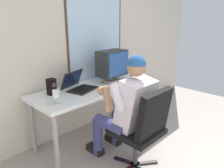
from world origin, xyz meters
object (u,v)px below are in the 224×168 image
Objects in this scene: person_seated at (126,108)px; desk_speaker at (52,87)px; laptop at (78,85)px; crt_monitor at (112,63)px; desk at (94,93)px; office_chair at (145,125)px; coffee_mug at (133,76)px; wine_glass at (56,95)px.

desk_speaker is at bearing 120.31° from person_seated.
laptop reaches higher than desk_speaker.
crt_monitor is 2.35× the size of desk_speaker.
desk is 0.91m from office_chair.
desk is 15.26× the size of coffee_mug.
crt_monitor is 1.06m from wine_glass.
coffee_mug is (0.63, -0.16, 0.14)m from desk.
laptop is 0.34m from desk_speaker.
coffee_mug is at bearing -14.85° from laptop.
coffee_mug is (1.30, 0.01, -0.05)m from wine_glass.
person_seated is 2.76× the size of crt_monitor.
wine_glass is at bearing -152.94° from laptop.
desk is 0.65m from person_seated.
crt_monitor reaches higher than desk.
office_chair is 1.07m from coffee_mug.
coffee_mug is at bearing 0.44° from wine_glass.
wine_glass is (-1.03, -0.19, -0.15)m from crt_monitor.
laptop is (-0.21, 0.07, 0.14)m from desk.
laptop is at bearing 99.00° from person_seated.
office_chair is 0.97m from wine_glass.
office_chair is 2.17× the size of laptop.
coffee_mug is at bearing -13.40° from desk_speaker.
person_seated is at bearing -124.68° from crt_monitor.
desk_speaker is 1.21m from coffee_mug.
desk is at bearing 81.68° from person_seated.
person_seated reaches higher than desk_speaker.
person_seated is (0.00, 0.25, 0.12)m from office_chair.
crt_monitor is at bearing -4.57° from laptop.
crt_monitor is at bearing -6.48° from desk_speaker.
laptop is (-0.11, 0.71, 0.14)m from person_seated.
crt_monitor is 0.61m from laptop.
person_seated is at bearing -98.32° from desk.
laptop is 2.24× the size of desk_speaker.
wine_glass is at bearing -179.56° from coffee_mug.
desk is at bearing -18.00° from laptop.
desk_speaker is (-0.45, 1.02, 0.29)m from office_chair.
office_chair is 1.00m from laptop.
person_seated is 0.73m from laptop.
coffee_mug is (0.73, 0.49, 0.13)m from person_seated.
office_chair is 6.16× the size of wine_glass.
person_seated is (-0.09, -0.64, 0.00)m from desk.
crt_monitor reaches higher than wine_glass.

